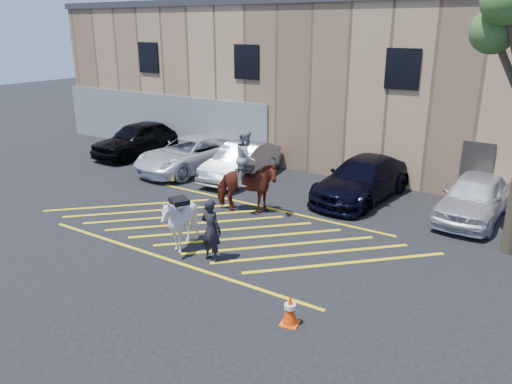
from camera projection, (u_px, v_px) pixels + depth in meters
The scene contains 12 objects.
ground at pixel (228, 227), 15.95m from camera, with size 90.00×90.00×0.00m, color black.
car_black_suv at pixel (138, 139), 24.60m from camera, with size 1.97×4.89×1.67m, color black.
car_white_pickup at pixel (191, 154), 22.02m from camera, with size 2.45×5.32×1.48m, color white.
car_silver_sedan at pixel (241, 162), 20.80m from camera, with size 1.56×4.47×1.47m, color #979EA4.
car_blue_suv at pixel (362, 179), 18.41m from camera, with size 2.10×5.17×1.50m, color black.
car_white_suv at pixel (474, 197), 16.44m from camera, with size 1.78×4.43×1.51m, color silver.
handler at pixel (211, 230), 13.43m from camera, with size 0.65×0.43×1.78m, color black.
warehouse at pixel (372, 79), 24.32m from camera, with size 32.42×10.20×7.30m.
hatching_zone at pixel (223, 230), 15.71m from camera, with size 12.60×5.12×0.01m.
mounted_bay at pixel (246, 180), 16.86m from camera, with size 2.39×1.75×2.88m.
saddled_white at pixel (180, 222), 14.13m from camera, with size 1.88×1.95×1.65m.
traffic_cone at pixel (290, 309), 10.64m from camera, with size 0.45×0.45×0.73m.
Camera 1 is at (8.83, -11.88, 6.11)m, focal length 35.00 mm.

